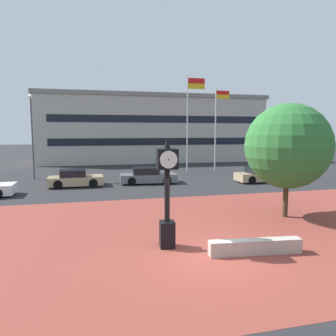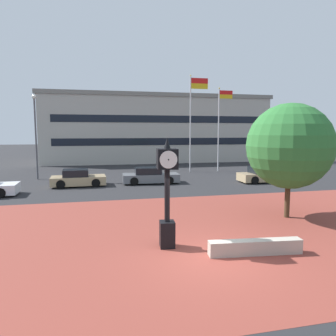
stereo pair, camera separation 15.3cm
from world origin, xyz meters
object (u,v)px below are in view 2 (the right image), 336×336
object	(u,v)px
plaza_tree	(292,148)
flagpole_primary	(193,114)
street_clock	(167,190)
car_street_far	(150,176)
car_street_near	(78,179)
street_lamp_post	(35,129)
civic_building	(154,129)
flagpole_secondary	(220,123)
car_street_distant	(264,175)

from	to	relation	value
plaza_tree	flagpole_primary	world-z (taller)	flagpole_primary
street_clock	car_street_far	bearing A→B (deg)	88.26
car_street_near	car_street_far	world-z (taller)	same
street_lamp_post	flagpole_primary	bearing A→B (deg)	7.90
street_lamp_post	plaza_tree	bearing A→B (deg)	-47.77
flagpole_primary	car_street_near	bearing A→B (deg)	-149.95
car_street_near	car_street_far	size ratio (longest dim) A/B	0.90
car_street_near	civic_building	world-z (taller)	civic_building
car_street_far	civic_building	world-z (taller)	civic_building
street_clock	flagpole_secondary	world-z (taller)	flagpole_secondary
street_clock	flagpole_primary	size ratio (longest dim) A/B	0.40
car_street_near	civic_building	size ratio (longest dim) A/B	0.13
car_street_near	car_street_distant	bearing A→B (deg)	82.36
car_street_far	flagpole_primary	bearing A→B (deg)	142.19
flagpole_primary	street_lamp_post	distance (m)	14.84
car_street_distant	flagpole_primary	size ratio (longest dim) A/B	0.43
car_street_far	street_lamp_post	distance (m)	10.81
car_street_far	flagpole_secondary	bearing A→B (deg)	129.84
plaza_tree	flagpole_primary	xyz separation A→B (m)	(0.45, 17.64, 2.52)
flagpole_primary	plaza_tree	bearing A→B (deg)	-91.47
flagpole_primary	flagpole_secondary	xyz separation A→B (m)	(2.97, -0.00, -0.89)
street_clock	car_street_distant	bearing A→B (deg)	54.38
flagpole_primary	flagpole_secondary	bearing A→B (deg)	-0.00
plaza_tree	car_street_near	distance (m)	15.69
civic_building	car_street_near	bearing A→B (deg)	-114.21
plaza_tree	car_street_near	bearing A→B (deg)	133.15
plaza_tree	civic_building	world-z (taller)	civic_building
flagpole_secondary	street_lamp_post	xyz separation A→B (m)	(-17.59, -2.03, -0.61)
plaza_tree	civic_building	size ratio (longest dim) A/B	0.18
plaza_tree	flagpole_primary	bearing A→B (deg)	88.53
street_clock	car_street_far	size ratio (longest dim) A/B	0.86
car_street_near	street_clock	bearing A→B (deg)	13.06
civic_building	street_lamp_post	size ratio (longest dim) A/B	4.25
car_street_distant	flagpole_secondary	bearing A→B (deg)	-174.20
car_street_far	civic_building	bearing A→B (deg)	172.22
street_lamp_post	car_street_near	bearing A→B (deg)	-50.29
plaza_tree	civic_building	xyz separation A→B (m)	(-0.82, 32.95, 1.19)
car_street_far	street_lamp_post	world-z (taller)	street_lamp_post
car_street_far	civic_building	size ratio (longest dim) A/B	0.15
car_street_distant	street_lamp_post	bearing A→B (deg)	-107.36
street_clock	car_street_distant	distance (m)	16.77
plaza_tree	flagpole_secondary	distance (m)	18.04
car_street_far	street_lamp_post	xyz separation A→B (m)	(-9.19, 4.23, 3.80)
plaza_tree	flagpole_primary	size ratio (longest dim) A/B	0.56
street_clock	car_street_far	world-z (taller)	street_clock
plaza_tree	car_street_near	size ratio (longest dim) A/B	1.34
car_street_distant	civic_building	distance (m)	23.95
car_street_near	street_lamp_post	xyz separation A→B (m)	(-3.61, 4.34, 3.80)
plaza_tree	flagpole_secondary	world-z (taller)	flagpole_secondary
plaza_tree	car_street_near	xyz separation A→B (m)	(-10.56, 11.27, -2.79)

